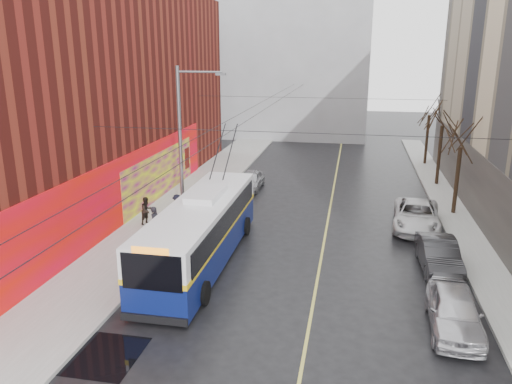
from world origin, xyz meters
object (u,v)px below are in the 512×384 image
parked_car_c (416,215)px  following_car (251,180)px  tree_near (462,135)px  trolleybus (201,230)px  pedestrian_b (147,211)px  tree_far (430,106)px  pedestrian_a (155,223)px  parked_car_b (439,255)px  parked_car_a (454,311)px  pedestrian_c (177,207)px  streetlight_pole (183,146)px  tree_mid (443,115)px

parked_car_c → following_car: 12.55m
tree_near → parked_car_c: bearing=-131.2°
trolleybus → pedestrian_b: bearing=137.4°
tree_far → tree_near: bearing=-90.0°
following_car → parked_car_c: bearing=-28.7°
trolleybus → pedestrian_a: size_ratio=6.71×
tree_near → parked_car_b: bearing=-104.1°
trolleybus → parked_car_b: bearing=6.4°
tree_near → parked_car_a: (-2.37, -13.78, -4.22)m
parked_car_a → pedestrian_b: size_ratio=2.76×
parked_car_b → pedestrian_b: bearing=167.1°
following_car → pedestrian_b: 9.88m
tree_far → pedestrian_c: size_ratio=4.33×
tree_near → parked_car_c: (-2.53, -2.89, -4.22)m
tree_near → parked_car_b: size_ratio=1.45×
streetlight_pole → tree_near: (15.14, 6.00, 0.13)m
parked_car_b → parked_car_c: (-0.39, 5.64, 0.02)m
tree_near → pedestrian_c: (-16.18, -4.51, -4.07)m
tree_mid → parked_car_b: bearing=-97.9°
tree_mid → parked_car_c: size_ratio=1.24×
following_car → pedestrian_c: size_ratio=2.59×
following_car → tree_near: bearing=-12.9°
tree_near → parked_car_b: tree_near is taller
parked_car_b → pedestrian_a: (-14.03, 0.67, 0.33)m
tree_mid → tree_near: bearing=-90.0°
tree_far → parked_car_b: (-2.14, -22.53, -4.41)m
tree_mid → following_car: bearing=-164.7°
tree_mid → pedestrian_b: 22.09m
tree_near → parked_car_b: 9.77m
streetlight_pole → trolleybus: (2.08, -3.79, -3.24)m
trolleybus → pedestrian_a: trolleybus is taller
streetlight_pole → trolleybus: size_ratio=0.74×
streetlight_pole → tree_mid: 19.96m
tree_near → trolleybus: tree_near is taller
tree_mid → trolleybus: 21.58m
parked_car_a → streetlight_pole: bearing=150.9°
following_car → pedestrian_b: size_ratio=2.46×
parked_car_b → tree_near: bearing=73.6°
tree_far → following_car: size_ratio=1.67×
following_car → parked_car_b: bearing=-45.4°
streetlight_pole → tree_mid: size_ratio=1.35×
tree_near → pedestrian_b: bearing=-162.3°
streetlight_pole → tree_mid: bearing=40.7°
tree_near → pedestrian_a: size_ratio=3.51×
parked_car_c → following_car: parked_car_c is taller
tree_near → tree_far: (0.00, 14.00, 0.17)m
streetlight_pole → following_car: (1.71, 9.33, -4.18)m
tree_far → parked_car_c: bearing=-98.5°
tree_near → pedestrian_b: size_ratio=4.00×
tree_near → following_car: tree_near is taller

